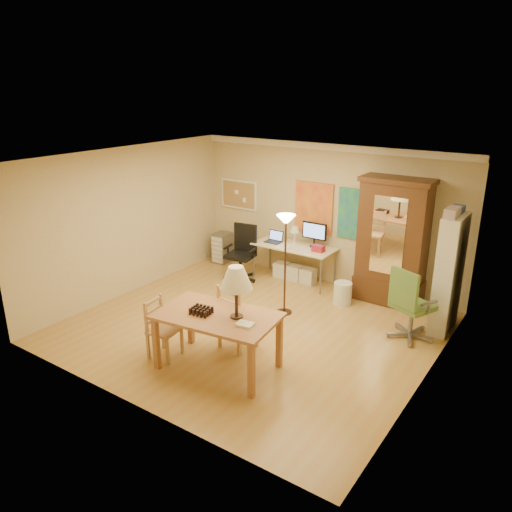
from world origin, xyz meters
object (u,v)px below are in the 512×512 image
Objects in this scene: computer_desk at (296,259)px; office_chair_green at (409,320)px; armoire at (392,250)px; office_chair_black at (241,265)px; dining_table at (224,305)px; bookshelf at (449,274)px.

computer_desk is 2.85m from office_chair_green.
armoire reaches higher than office_chair_green.
office_chair_green is at bearing -22.16° from computer_desk.
office_chair_green is at bearing -8.32° from office_chair_black.
dining_table reaches higher than computer_desk.
bookshelf is (2.15, 2.91, -0.03)m from dining_table.
computer_desk is at bearing 30.44° from office_chair_black.
armoire is at bearing 154.12° from bookshelf.
bookshelf is (0.35, 0.62, 0.63)m from office_chair_green.
computer_desk is at bearing 103.98° from dining_table.
armoire reaches higher than dining_table.
office_chair_green is at bearing -119.52° from bookshelf.
office_chair_black is 2.96m from armoire.
computer_desk is 3.06m from bookshelf.
office_chair_black is at bearing -178.63° from bookshelf.
armoire is at bearing 2.50° from computer_desk.
dining_table is at bearing -57.78° from office_chair_black.
dining_table is 2.99m from office_chair_green.
bookshelf is (3.92, 0.09, 0.64)m from office_chair_black.
office_chair_green is 0.62× the size of bookshelf.
office_chair_black is (-1.78, 2.82, -0.67)m from dining_table.
computer_desk is at bearing 157.84° from office_chair_green.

